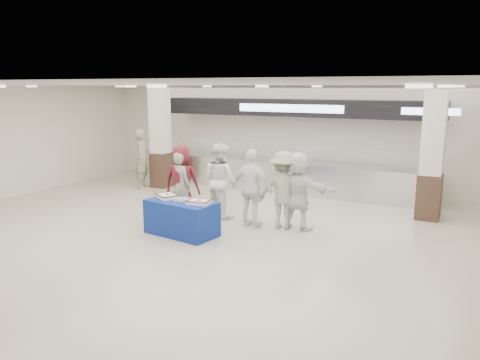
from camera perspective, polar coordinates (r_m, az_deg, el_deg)
The scene contains 15 objects.
ground at distance 9.71m, azimuth -5.59°, elevation -7.76°, with size 14.00×14.00×0.00m, color beige.
serving_line at distance 14.13m, azimuth 6.44°, elevation 3.09°, with size 8.70×0.85×2.80m.
column_left at distance 15.01m, azimuth -9.68°, elevation 4.91°, with size 0.55×0.55×3.20m.
column_right at distance 12.00m, azimuth 22.36°, elevation 2.64°, with size 0.55×0.55×3.20m.
display_table at distance 10.22m, azimuth -7.13°, elevation -4.60°, with size 1.55×0.78×0.75m, color navy.
sheet_cake_left at distance 10.44m, azimuth -8.88°, elevation -1.91°, with size 0.60×0.56×0.10m.
sheet_cake_right at distance 9.85m, azimuth -5.03°, elevation -2.62°, with size 0.50×0.41×0.10m.
cupcake_tray at distance 10.12m, azimuth -6.93°, elevation -2.39°, with size 0.38×0.29×0.06m.
civilian_maroon at distance 11.47m, azimuth -7.09°, elevation -0.20°, with size 0.87×0.57×1.78m, color maroon.
soldier_a at distance 11.40m, azimuth -7.23°, elevation -0.64°, with size 0.60×0.39×1.64m, color gray.
chef_tall at distance 11.46m, azimuth -2.42°, elevation -0.02°, with size 0.89×0.69×1.82m, color white.
chef_short at distance 10.59m, azimuth 1.47°, elevation -1.04°, with size 1.05×0.44×1.80m, color white.
soldier_b at distance 10.54m, azimuth 5.32°, elevation -1.24°, with size 1.14×0.65×1.76m, color gray.
civilian_white at distance 10.49m, azimuth 7.08°, elevation -1.32°, with size 1.64×0.52×1.77m, color white.
soldier_bg at distance 15.04m, azimuth -11.79°, elevation 2.57°, with size 0.68×0.45×1.87m, color gray.
Camera 1 is at (5.09, -7.64, 3.17)m, focal length 35.00 mm.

